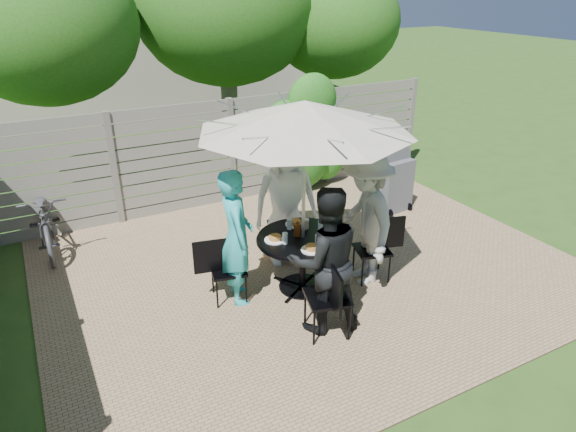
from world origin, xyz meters
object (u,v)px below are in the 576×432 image
person_right (366,219)px  glass_front (318,240)px  glass_back (289,224)px  patio_table (303,253)px  plate_left (275,239)px  chair_back (284,237)px  plate_front (312,249)px  glass_left (285,238)px  plate_right (331,232)px  syrup_jug (297,230)px  umbrella (305,116)px  chair_front (327,312)px  plate_extra (325,244)px  chair_left (228,282)px  glass_right (320,226)px  coffee_cup (306,224)px  plate_back (295,223)px  person_left (237,237)px  person_back (286,200)px  bicycle (46,219)px  person_front (325,261)px  bbq_grill (392,180)px  chair_right (372,261)px

person_right → glass_front: size_ratio=12.75×
glass_back → patio_table: bearing=-80.9°
plate_left → chair_back: bearing=56.5°
plate_front → glass_left: bearing=122.6°
plate_right → glass_front: (-0.31, -0.20, 0.05)m
syrup_jug → glass_left: bearing=-155.1°
umbrella → chair_front: size_ratio=3.12×
chair_front → plate_extra: chair_front is taller
chair_left → glass_right: (1.22, -0.17, 0.56)m
plate_extra → glass_right: glass_right is taller
plate_front → coffee_cup: size_ratio=2.17×
plate_back → coffee_cup: coffee_cup is taller
chair_front → plate_extra: bearing=-12.3°
person_left → person_back: bearing=-45.0°
glass_left → glass_right: size_ratio=1.00×
glass_back → bicycle: size_ratio=0.08×
plate_back → plate_left: 0.51m
person_front → glass_left: bearing=-70.3°
bicycle → bbq_grill: 5.49m
chair_right → glass_right: glass_right is taller
umbrella → chair_back: umbrella is taller
glass_left → chair_left: bearing=158.6°
patio_table → glass_left: (-0.28, -0.04, 0.30)m
umbrella → plate_left: 1.53m
chair_right → bicycle: bearing=-22.0°
bbq_grill → person_back: bearing=-171.0°
plate_back → glass_front: (-0.04, -0.63, 0.05)m
chair_left → bicycle: (-1.83, 2.52, 0.21)m
glass_front → bicycle: size_ratio=0.08×
bicycle → glass_left: bearing=-46.9°
chair_front → bicycle: bearing=50.5°
chair_back → syrup_jug: bearing=2.4°
chair_front → bbq_grill: bearing=-33.4°
chair_front → coffee_cup: bearing=-2.0°
chair_back → glass_right: (0.06, -0.90, 0.54)m
person_front → plate_back: person_front is taller
glass_left → coffee_cup: glass_left is taller
plate_right → plate_back: bearing=122.1°
chair_front → plate_front: size_ratio=3.71×
bicycle → plate_back: bearing=-38.7°
person_left → glass_left: size_ratio=12.24×
patio_table → glass_back: 0.41m
chair_left → glass_front: bearing=-14.7°
coffee_cup → bbq_grill: (2.43, 1.28, -0.25)m
umbrella → bicycle: size_ratio=1.70×
chair_right → plate_back: chair_right is taller
chair_right → glass_right: (-0.66, 0.26, 0.55)m
plate_right → plate_front: bearing=-147.9°
person_back → plate_right: size_ratio=7.00×
chair_right → plate_left: (-1.29, 0.30, 0.51)m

